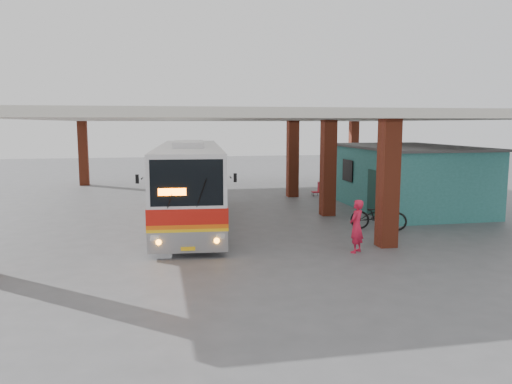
{
  "coord_description": "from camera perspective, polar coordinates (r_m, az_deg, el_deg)",
  "views": [
    {
      "loc": [
        -4.71,
        -18.54,
        4.2
      ],
      "look_at": [
        -0.96,
        0.0,
        1.59
      ],
      "focal_mm": 35.0,
      "sensor_mm": 36.0,
      "label": 1
    }
  ],
  "objects": [
    {
      "name": "pedestrian",
      "position": [
        16.6,
        11.41,
        -3.86
      ],
      "size": [
        0.75,
        0.74,
        1.75
      ],
      "primitive_type": "imported",
      "rotation": [
        0.0,
        0.0,
        3.88
      ],
      "color": "red",
      "rests_on": "ground"
    },
    {
      "name": "brick_columns",
      "position": [
        24.41,
        3.17,
        3.09
      ],
      "size": [
        20.1,
        21.6,
        4.35
      ],
      "color": "#973920",
      "rests_on": "ground"
    },
    {
      "name": "ground",
      "position": [
        19.58,
        2.76,
        -4.53
      ],
      "size": [
        90.0,
        90.0,
        0.0
      ],
      "primitive_type": "plane",
      "color": "#515154",
      "rests_on": "ground"
    },
    {
      "name": "coach_bus",
      "position": [
        21.28,
        -7.59,
        1.14
      ],
      "size": [
        3.47,
        12.14,
        3.49
      ],
      "rotation": [
        0.0,
        0.0,
        -0.08
      ],
      "color": "silver",
      "rests_on": "ground"
    },
    {
      "name": "canopy_roof",
      "position": [
        25.57,
        0.32,
        8.54
      ],
      "size": [
        21.0,
        23.0,
        0.3
      ],
      "primitive_type": "cube",
      "color": "beige",
      "rests_on": "brick_columns"
    },
    {
      "name": "motorcycle",
      "position": [
        20.35,
        13.83,
        -2.63
      ],
      "size": [
        2.31,
        1.61,
        1.15
      ],
      "primitive_type": "imported",
      "rotation": [
        0.0,
        0.0,
        1.14
      ],
      "color": "black",
      "rests_on": "ground"
    },
    {
      "name": "red_chair",
      "position": [
        29.19,
        7.04,
        0.28
      ],
      "size": [
        0.44,
        0.44,
        0.82
      ],
      "rotation": [
        0.0,
        0.0,
        -0.03
      ],
      "color": "red",
      "rests_on": "ground"
    },
    {
      "name": "shop_building",
      "position": [
        25.76,
        16.92,
        1.65
      ],
      "size": [
        5.2,
        8.2,
        3.11
      ],
      "color": "#2E756D",
      "rests_on": "ground"
    }
  ]
}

